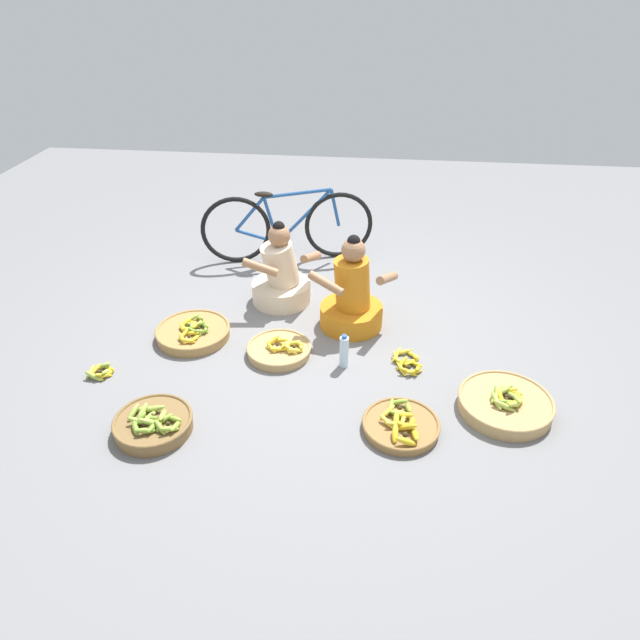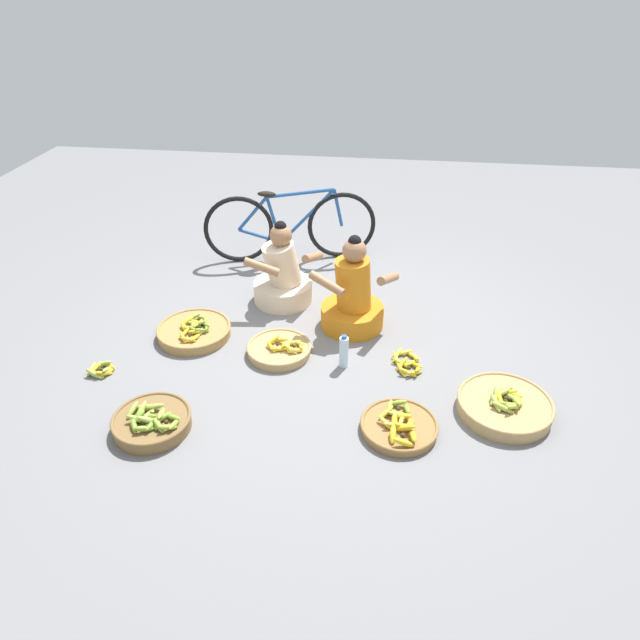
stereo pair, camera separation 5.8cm
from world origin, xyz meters
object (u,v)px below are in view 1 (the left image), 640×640
Objects in this scene: banana_basket_mid_left at (401,425)px; banana_basket_back_left at (505,403)px; vendor_woman_behind at (281,277)px; bicycle_leaning at (287,226)px; banana_basket_near_vendor at (279,349)px; water_bottle at (344,352)px; banana_basket_mid_right at (193,332)px; vendor_woman_front at (352,298)px; loose_bananas_near_bicycle at (100,371)px; banana_basket_front_center at (153,423)px; loose_bananas_front_left at (407,362)px.

banana_basket_mid_left is 0.75m from banana_basket_back_left.
bicycle_leaning is at bearing 95.16° from vendor_woman_behind.
water_bottle is at bearing -10.32° from banana_basket_near_vendor.
banana_basket_mid_right is (-0.61, -0.66, -0.19)m from vendor_woman_behind.
bicycle_leaning is at bearing 121.73° from vendor_woman_front.
banana_basket_mid_right is 0.93× the size of banana_basket_back_left.
loose_bananas_near_bicycle is at bearing -153.86° from vendor_woman_front.
banana_basket_near_vendor is 0.99× the size of banana_basket_mid_left.
banana_basket_near_vendor is 1.14m from banana_basket_front_center.
water_bottle is at bearing -91.74° from vendor_woman_front.
bicycle_leaning is at bearing 70.10° from banana_basket_mid_right.
bicycle_leaning is 2.07m from loose_bananas_front_left.
bicycle_leaning is at bearing 130.98° from banana_basket_back_left.
banana_basket_back_left is at bearing -1.21° from loose_bananas_near_bicycle.
banana_basket_mid_right is 1.72× the size of loose_bananas_front_left.
water_bottle reaches higher than loose_bananas_near_bicycle.
vendor_woman_front reaches higher than vendor_woman_behind.
banana_basket_mid_right reaches higher than loose_bananas_near_bicycle.
banana_basket_front_center reaches higher than banana_basket_back_left.
water_bottle is at bearing -67.94° from bicycle_leaning.
banana_basket_near_vendor is (0.19, -1.64, -0.31)m from bicycle_leaning.
banana_basket_front_center is at bearing -144.50° from water_bottle.
banana_basket_near_vendor is at bearing -81.58° from vendor_woman_behind.
banana_basket_back_left reaches higher than banana_basket_mid_left.
loose_bananas_near_bicycle is (-0.60, 0.52, -0.03)m from banana_basket_front_center.
banana_basket_front_center is 0.80× the size of banana_basket_back_left.
vendor_woman_front is 4.07× the size of loose_bananas_near_bicycle.
vendor_woman_behind is (-0.64, 0.33, -0.02)m from vendor_woman_front.
vendor_woman_behind is 0.84m from banana_basket_near_vendor.
banana_basket_mid_left reaches higher than loose_bananas_near_bicycle.
banana_basket_back_left reaches higher than banana_basket_mid_right.
banana_basket_front_center is at bearing -125.63° from banana_basket_near_vendor.
water_bottle reaches higher than loose_bananas_front_left.
banana_basket_near_vendor is 0.75m from banana_basket_mid_right.
banana_basket_mid_left is at bearing -64.67° from bicycle_leaning.
vendor_woman_behind is 0.46× the size of bicycle_leaning.
loose_bananas_front_left is at bearing 28.55° from banana_basket_front_center.
banana_basket_mid_right reaches higher than banana_basket_mid_left.
vendor_woman_front is at bearing 108.51° from banana_basket_mid_left.
banana_basket_near_vendor is 1.45× the size of loose_bananas_front_left.
banana_basket_mid_left is at bearing -38.42° from banana_basket_near_vendor.
loose_bananas_near_bicycle is at bearing -117.77° from bicycle_leaning.
loose_bananas_near_bicycle is at bearing -162.35° from banana_basket_near_vendor.
loose_bananas_near_bicycle is at bearing 171.37° from banana_basket_mid_left.
loose_bananas_front_left is (1.18, -1.67, -0.33)m from bicycle_leaning.
banana_basket_near_vendor is at bearing -11.58° from banana_basket_mid_right.
vendor_woman_behind is 2.20× the size of loose_bananas_front_left.
vendor_woman_behind reaches higher than loose_bananas_near_bicycle.
banana_basket_front_center is 1.88m from loose_bananas_front_left.
bicycle_leaning is 1.68m from banana_basket_near_vendor.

